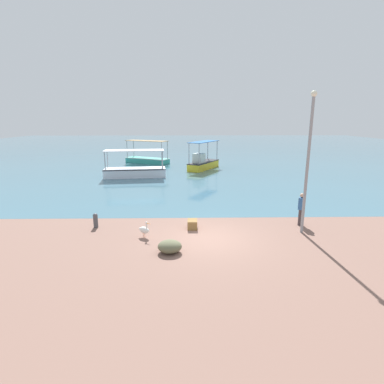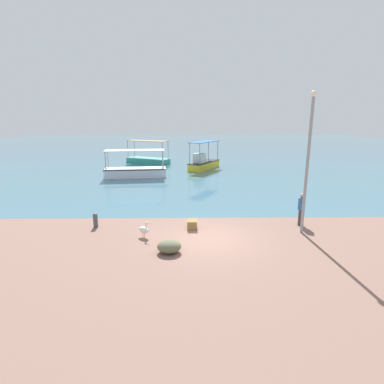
{
  "view_description": "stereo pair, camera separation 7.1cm",
  "coord_description": "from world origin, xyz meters",
  "views": [
    {
      "loc": [
        -1.05,
        -12.9,
        5.34
      ],
      "look_at": [
        -0.7,
        4.38,
        1.15
      ],
      "focal_mm": 28.0,
      "sensor_mm": 36.0,
      "label": 1
    },
    {
      "loc": [
        -0.97,
        -12.9,
        5.34
      ],
      "look_at": [
        -0.7,
        4.38,
        1.15
      ],
      "focal_mm": 28.0,
      "sensor_mm": 36.0,
      "label": 2
    }
  ],
  "objects": [
    {
      "name": "cargo_crate",
      "position": [
        -0.74,
        1.37,
        0.22
      ],
      "size": [
        0.5,
        0.69,
        0.43
      ],
      "primitive_type": "cube",
      "rotation": [
        0.0,
        0.0,
        4.69
      ],
      "color": "olive",
      "rests_on": "ground"
    },
    {
      "name": "ground",
      "position": [
        0.0,
        0.0,
        0.0
      ],
      "size": [
        120.0,
        120.0,
        0.0
      ],
      "primitive_type": "plane",
      "color": "#825F52"
    },
    {
      "name": "harbor_water",
      "position": [
        0.0,
        48.0,
        0.0
      ],
      "size": [
        110.0,
        90.0,
        0.0
      ],
      "primitive_type": "cube",
      "color": "#456F81",
      "rests_on": "ground"
    },
    {
      "name": "mooring_bollard",
      "position": [
        -5.65,
        1.6,
        0.4
      ],
      "size": [
        0.24,
        0.24,
        0.74
      ],
      "color": "#47474C",
      "rests_on": "ground"
    },
    {
      "name": "fisherman_standing",
      "position": [
        4.88,
        1.77,
        0.91
      ],
      "size": [
        0.42,
        0.45,
        1.69
      ],
      "color": "#423738",
      "rests_on": "ground"
    },
    {
      "name": "lamp_post",
      "position": [
        4.56,
        0.7,
        3.66
      ],
      "size": [
        0.28,
        0.28,
        6.58
      ],
      "color": "gray",
      "rests_on": "ground"
    },
    {
      "name": "fishing_boat_center",
      "position": [
        0.82,
        19.89,
        0.7
      ],
      "size": [
        3.79,
        5.19,
        3.03
      ],
      "color": "yellow",
      "rests_on": "harbor_water"
    },
    {
      "name": "net_pile",
      "position": [
        -1.73,
        -1.46,
        0.26
      ],
      "size": [
        1.0,
        0.85,
        0.53
      ],
      "primitive_type": "ellipsoid",
      "color": "#646448",
      "rests_on": "ground"
    },
    {
      "name": "fishing_boat_far_left",
      "position": [
        -5.92,
        24.73,
        0.53
      ],
      "size": [
        5.78,
        4.04,
        2.81
      ],
      "color": "teal",
      "rests_on": "harbor_water"
    },
    {
      "name": "pelican",
      "position": [
        -3.0,
        0.21,
        0.38
      ],
      "size": [
        0.7,
        0.58,
        0.8
      ],
      "color": "#E0997A",
      "rests_on": "ground"
    },
    {
      "name": "fishing_boat_outer",
      "position": [
        -5.93,
        15.45,
        0.57
      ],
      "size": [
        5.95,
        2.57,
        2.56
      ],
      "color": "white",
      "rests_on": "harbor_water"
    }
  ]
}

